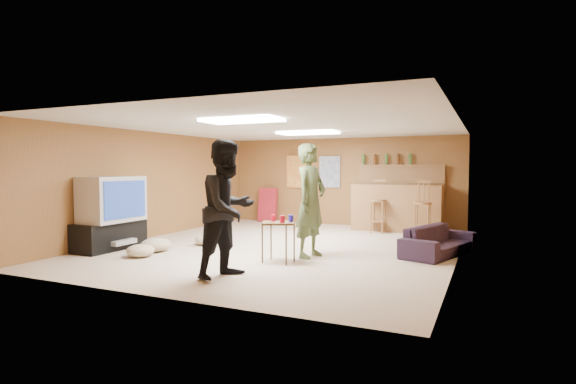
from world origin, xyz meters
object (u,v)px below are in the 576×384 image
at_px(bar_counter, 397,207).
at_px(person_black, 228,209).
at_px(tv_body, 112,199).
at_px(sofa, 439,241).
at_px(tray_table, 278,242).
at_px(person_olive, 311,200).

relative_size(bar_counter, person_black, 1.10).
xyz_separation_m(tv_body, person_black, (2.94, -0.88, 0.01)).
bearing_deg(tv_body, sofa, 19.19).
relative_size(tv_body, sofa, 0.67).
bearing_deg(tv_body, person_black, -16.60).
xyz_separation_m(tv_body, tray_table, (3.15, 0.24, -0.59)).
bearing_deg(person_olive, sofa, -51.20).
height_order(tv_body, person_black, person_black).
height_order(bar_counter, sofa, bar_counter).
xyz_separation_m(bar_counter, person_black, (-1.21, -5.33, 0.36)).
bearing_deg(tray_table, person_olive, 63.27).
bearing_deg(person_black, sofa, -26.57).
distance_m(tv_body, bar_counter, 6.09).
distance_m(person_olive, person_black, 1.78).
bearing_deg(sofa, tv_body, 128.21).
height_order(tv_body, bar_counter, tv_body).
height_order(person_olive, tray_table, person_olive).
xyz_separation_m(person_olive, sofa, (1.89, 1.02, -0.68)).
xyz_separation_m(bar_counter, person_olive, (-0.71, -3.62, 0.37)).
bearing_deg(tv_body, bar_counter, 47.00).
height_order(person_black, tray_table, person_black).
distance_m(bar_counter, person_olive, 3.70).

